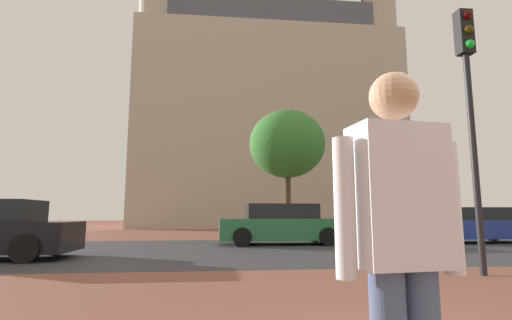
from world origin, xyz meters
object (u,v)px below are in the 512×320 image
object	(u,v)px
car_blue	(473,225)
car_green	(281,225)
traffic_light_pole	(469,87)
person_skater	(400,244)

from	to	relation	value
car_blue	car_green	distance (m)	7.62
car_blue	traffic_light_pole	bearing A→B (deg)	-124.88
person_skater	car_green	distance (m)	12.60
person_skater	car_blue	xyz separation A→B (m)	(9.29, 12.49, -0.30)
person_skater	car_green	size ratio (longest dim) A/B	0.38
person_skater	car_blue	bearing A→B (deg)	53.36
person_skater	car_blue	distance (m)	15.56
person_skater	traffic_light_pole	world-z (taller)	traffic_light_pole
person_skater	traffic_light_pole	xyz separation A→B (m)	(4.05, 4.97, 2.57)
car_blue	car_green	bearing A→B (deg)	180.00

